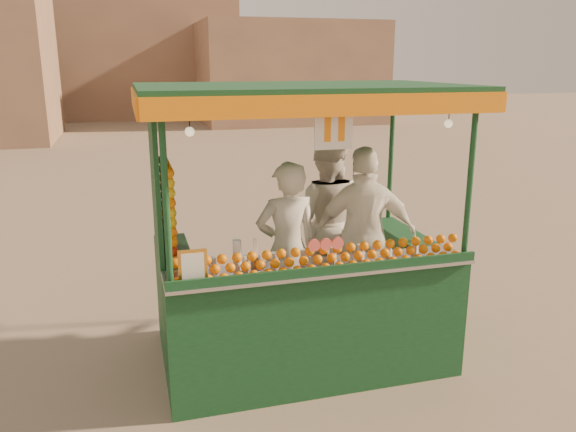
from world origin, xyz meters
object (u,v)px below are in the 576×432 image
object	(u,v)px
vendor_middle	(325,221)
vendor_left	(287,249)
vendor_right	(364,236)
juice_cart	(297,279)

from	to	relation	value
vendor_middle	vendor_left	bearing A→B (deg)	68.00
vendor_left	vendor_right	size ratio (longest dim) A/B	0.94
juice_cart	vendor_middle	xyz separation A→B (m)	(0.54, 0.71, 0.38)
vendor_right	juice_cart	bearing A→B (deg)	20.15
vendor_left	vendor_middle	xyz separation A→B (m)	(0.62, 0.62, 0.08)
vendor_left	vendor_middle	size ratio (longest dim) A/B	0.92
juice_cart	vendor_right	world-z (taller)	juice_cart
vendor_left	vendor_right	bearing A→B (deg)	179.62
vendor_left	vendor_middle	distance (m)	0.88
vendor_left	vendor_right	world-z (taller)	vendor_right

